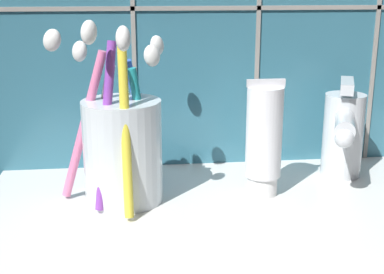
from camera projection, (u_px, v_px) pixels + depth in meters
The scene contains 4 objects.
sink_counter at pixel (272, 220), 53.33cm from camera, with size 58.59×31.22×2.00cm, color silver.
toothbrush_cup at pixel (122, 145), 54.22cm from camera, with size 12.74×13.38×18.82cm.
toothpaste_tube at pixel (264, 139), 55.72cm from camera, with size 3.96×3.77×12.43cm.
sink_faucet at pixel (343, 132), 60.75cm from camera, with size 6.37×11.87×11.25cm.
Camera 1 is at (-13.43, -47.65, 23.96)cm, focal length 50.00 mm.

